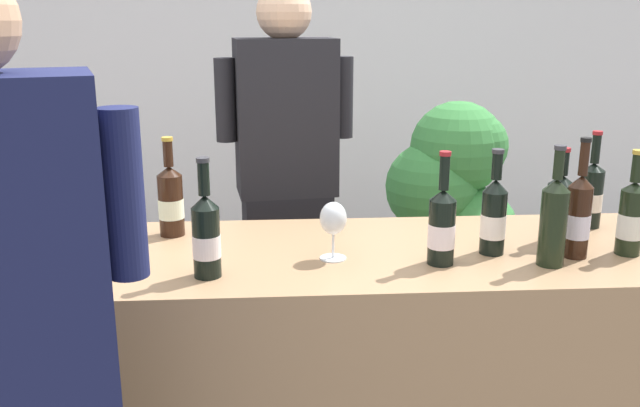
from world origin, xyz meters
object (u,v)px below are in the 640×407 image
Objects in this scene: wine_bottle_2 at (560,207)px; wine_bottle_3 at (554,219)px; wine_bottle_0 at (631,217)px; wine_bottle_4 at (206,235)px; wine_bottle_8 at (171,200)px; ice_bucket at (92,207)px; wine_bottle_7 at (494,216)px; wine_bottle_9 at (442,226)px; wine_bottle_5 at (578,216)px; wine_bottle_6 at (43,231)px; wine_glass at (333,221)px; potted_shrub at (451,201)px; person_server at (287,208)px; wine_bottle_1 at (591,194)px.

wine_bottle_2 is 0.22m from wine_bottle_3.
wine_bottle_0 is at bearing 15.58° from wine_bottle_3.
wine_bottle_8 is at bearing 111.42° from wine_bottle_4.
wine_bottle_3 is 1.38m from ice_bucket.
wine_bottle_3 is (-0.10, -0.20, 0.02)m from wine_bottle_2.
wine_bottle_9 is (-0.18, -0.08, -0.00)m from wine_bottle_7.
wine_bottle_5 is 1.02× the size of wine_bottle_6.
wine_bottle_3 is 0.62m from wine_glass.
wine_bottle_9 is at bearing -155.89° from wine_bottle_7.
wine_bottle_3 reaches higher than wine_bottle_7.
wine_bottle_0 is 0.96× the size of wine_bottle_4.
wine_bottle_8 is at bearing 47.57° from wine_bottle_6.
wine_bottle_7 is at bearing 2.14° from wine_glass.
wine_bottle_5 reaches higher than wine_bottle_0.
wine_bottle_9 is 0.27× the size of potted_shrub.
wine_bottle_4 is at bearing -38.70° from ice_bucket.
wine_bottle_2 is 0.92× the size of wine_bottle_9.
wine_bottle_8 is at bearing -125.63° from person_server.
wine_bottle_9 is (1.11, 0.00, -0.01)m from wine_bottle_6.
wine_bottle_5 reaches higher than potted_shrub.
wine_bottle_7 is at bearing 3.60° from wine_bottle_6.
wine_bottle_9 is (0.81, -0.32, -0.00)m from wine_bottle_8.
ice_bucket is at bearing -177.35° from wine_bottle_1.
potted_shrub is (1.17, 0.92, -0.27)m from wine_bottle_8.
potted_shrub is at bearing 38.23° from wine_bottle_8.
wine_bottle_4 is 0.85m from wine_bottle_7.
wine_bottle_2 is 0.17× the size of person_server.
wine_bottle_6 is (-1.69, -0.05, 0.01)m from wine_bottle_0.
wine_bottle_1 reaches higher than wine_bottle_7.
wine_bottle_2 is 1.45m from ice_bucket.
wine_glass is at bearing -81.37° from person_server.
wine_bottle_9 is 0.19× the size of person_server.
wine_bottle_2 reaches higher than wine_glass.
person_server is (-0.12, 0.80, -0.18)m from wine_glass.
potted_shrub is (0.67, 1.19, -0.27)m from wine_glass.
potted_shrub is at bearing 73.77° from wine_bottle_9.
wine_bottle_3 is at bearing -50.33° from person_server.
wine_bottle_1 reaches higher than wine_bottle_8.
wine_bottle_3 is 0.99× the size of wine_bottle_6.
person_server is (-0.43, 0.86, -0.18)m from wine_bottle_9.
potted_shrub is (1.40, 1.00, -0.27)m from ice_bucket.
wine_bottle_7 is 0.18× the size of person_server.
wine_bottle_9 is 1.38× the size of ice_bucket.
wine_glass is at bearing 18.05° from wine_bottle_4.
wine_glass is 1.39m from potted_shrub.
wine_bottle_7 is 0.99× the size of wine_bottle_8.
wine_bottle_1 is 1.03× the size of wine_bottle_7.
wine_bottle_6 is at bearing -173.70° from wine_bottle_2.
potted_shrub reaches higher than ice_bucket.
wine_bottle_5 is 2.07× the size of wine_glass.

